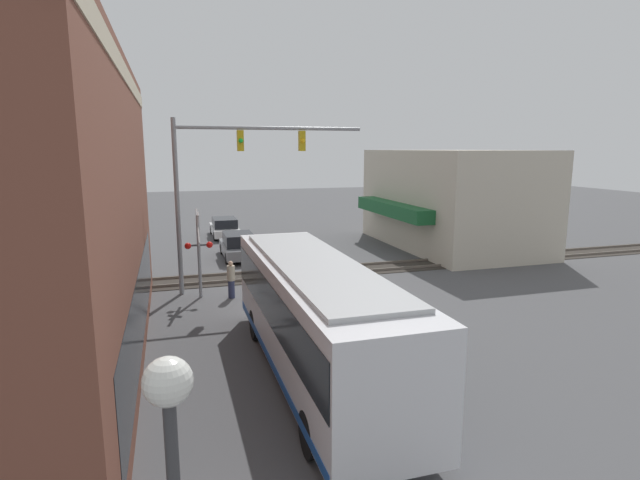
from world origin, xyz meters
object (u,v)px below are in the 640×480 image
(crossing_signal, at_px, (199,245))
(parked_car_white, at_px, (224,228))
(pedestrian_at_crossing, at_px, (231,279))
(parked_car_grey, at_px, (238,247))
(pedestrian_near_bus, at_px, (386,338))
(city_bus, at_px, (315,314))

(crossing_signal, xyz_separation_m, parked_car_white, (14.91, -2.63, -1.64))
(crossing_signal, height_order, parked_car_white, crossing_signal)
(pedestrian_at_crossing, bearing_deg, parked_car_grey, -9.84)
(crossing_signal, distance_m, parked_car_white, 15.23)
(pedestrian_at_crossing, distance_m, pedestrian_near_bus, 9.05)
(parked_car_white, xyz_separation_m, pedestrian_near_bus, (-23.75, -2.13, 0.25))
(city_bus, bearing_deg, parked_car_grey, -0.00)
(parked_car_grey, height_order, parked_car_white, parked_car_grey)
(parked_car_grey, distance_m, pedestrian_near_bus, 16.33)
(city_bus, distance_m, pedestrian_at_crossing, 8.40)
(city_bus, height_order, parked_car_grey, city_bus)
(crossing_signal, bearing_deg, pedestrian_at_crossing, -111.15)
(city_bus, distance_m, parked_car_grey, 16.11)
(crossing_signal, bearing_deg, parked_car_white, -9.99)
(pedestrian_at_crossing, bearing_deg, crossing_signal, 68.85)
(parked_car_grey, height_order, pedestrian_at_crossing, pedestrian_at_crossing)
(parked_car_white, bearing_deg, pedestrian_at_crossing, 174.96)
(parked_car_grey, distance_m, parked_car_white, 7.56)
(pedestrian_near_bus, bearing_deg, parked_car_white, 5.12)
(crossing_signal, relative_size, parked_car_grey, 0.85)
(parked_car_grey, bearing_deg, city_bus, 180.00)
(city_bus, xyz_separation_m, crossing_signal, (8.72, 2.63, 0.46))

